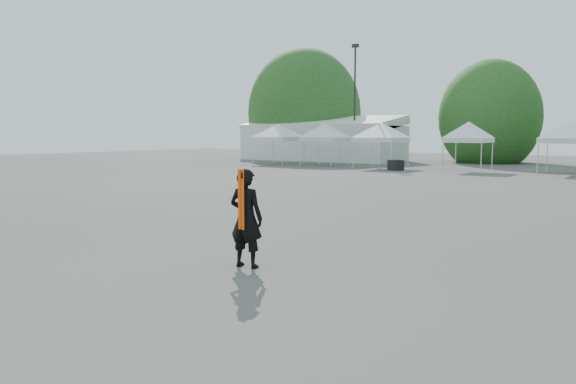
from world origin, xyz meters
The scene contains 12 objects.
ground centered at (0.00, 0.00, 0.00)m, with size 120.00×120.00×0.00m, color #474442.
marquee centered at (-22.00, 35.00, 1.97)m, with size 15.00×6.25×4.23m.
light_pole_west centered at (-18.00, 34.00, 5.77)m, with size 0.60×0.25×10.30m.
tree_far_w centered at (-26.00, 38.00, 4.54)m, with size 4.80×4.80×7.30m.
tree_mid_w centered at (-8.00, 40.00, 3.93)m, with size 4.16×4.16×6.33m.
tent_a centered at (-21.51, 27.40, 3.06)m, with size 4.52×4.52×3.88m.
tent_b centered at (-17.33, 27.93, 3.06)m, with size 4.20×4.20×3.88m.
tent_c centered at (-12.15, 27.36, 3.06)m, with size 4.49×4.49×3.88m.
tent_d centered at (-5.88, 27.67, 3.06)m, with size 3.84×3.84×3.88m.
tent_e centered at (0.09, 28.27, 3.06)m, with size 4.29×4.29×3.88m.
man centered at (-0.69, -2.02, 0.95)m, with size 0.74×0.54×1.90m.
crate_west centered at (-10.16, 25.59, 0.36)m, with size 0.92×0.72×0.72m, color black.
Camera 1 is at (6.05, -10.17, 2.56)m, focal length 35.00 mm.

